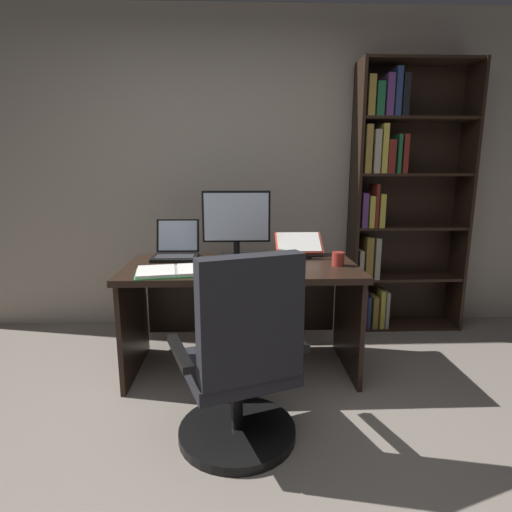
# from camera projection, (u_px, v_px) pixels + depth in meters

# --- Properties ---
(wall_back) EXTENTS (5.26, 0.12, 2.62)m
(wall_back) POSITION_uv_depth(u_px,v_px,m) (238.00, 173.00, 3.53)
(wall_back) COLOR #A89E8E
(wall_back) RESTS_ON ground
(desk) EXTENTS (1.51, 0.74, 0.73)m
(desk) POSITION_uv_depth(u_px,v_px,m) (242.00, 292.00, 2.81)
(desk) COLOR black
(desk) RESTS_ON ground
(bookshelf) EXTENTS (0.94, 0.30, 2.18)m
(bookshelf) POSITION_uv_depth(u_px,v_px,m) (395.00, 199.00, 3.40)
(bookshelf) COLOR black
(bookshelf) RESTS_ON ground
(office_chair) EXTENTS (0.70, 0.63, 0.99)m
(office_chair) POSITION_uv_depth(u_px,v_px,m) (242.00, 368.00, 1.96)
(office_chair) COLOR black
(office_chair) RESTS_ON ground
(monitor) EXTENTS (0.48, 0.16, 0.47)m
(monitor) POSITION_uv_depth(u_px,v_px,m) (236.00, 224.00, 2.88)
(monitor) COLOR black
(monitor) RESTS_ON desk
(laptop) EXTENTS (0.31, 0.33, 0.26)m
(laptop) POSITION_uv_depth(u_px,v_px,m) (176.00, 250.00, 2.91)
(laptop) COLOR black
(laptop) RESTS_ON desk
(keyboard) EXTENTS (0.42, 0.15, 0.02)m
(keyboard) POSITION_uv_depth(u_px,v_px,m) (236.00, 268.00, 2.55)
(keyboard) COLOR black
(keyboard) RESTS_ON desk
(computer_mouse) EXTENTS (0.06, 0.10, 0.04)m
(computer_mouse) POSITION_uv_depth(u_px,v_px,m) (284.00, 267.00, 2.56)
(computer_mouse) COLOR black
(computer_mouse) RESTS_ON desk
(reading_stand_with_book) EXTENTS (0.34, 0.25, 0.15)m
(reading_stand_with_book) POSITION_uv_depth(u_px,v_px,m) (299.00, 245.00, 2.98)
(reading_stand_with_book) COLOR black
(reading_stand_with_book) RESTS_ON desk
(open_binder) EXTENTS (0.52, 0.37, 0.02)m
(open_binder) POSITION_uv_depth(u_px,v_px,m) (176.00, 271.00, 2.49)
(open_binder) COLOR green
(open_binder) RESTS_ON desk
(notepad) EXTENTS (0.18, 0.23, 0.01)m
(notepad) POSITION_uv_depth(u_px,v_px,m) (213.00, 265.00, 2.66)
(notepad) COLOR silver
(notepad) RESTS_ON desk
(pen) EXTENTS (0.14, 0.04, 0.01)m
(pen) POSITION_uv_depth(u_px,v_px,m) (216.00, 264.00, 2.65)
(pen) COLOR black
(pen) RESTS_ON notepad
(coffee_mug) EXTENTS (0.08, 0.08, 0.09)m
(coffee_mug) POSITION_uv_depth(u_px,v_px,m) (338.00, 259.00, 2.66)
(coffee_mug) COLOR maroon
(coffee_mug) RESTS_ON desk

